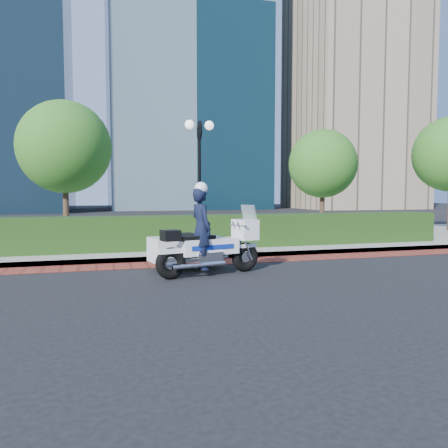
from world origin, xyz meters
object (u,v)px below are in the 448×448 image
object	(u,v)px
police_motorcycle	(198,242)
tree_c	(323,164)
lamppost	(200,161)
tree_b	(64,147)

from	to	relation	value
police_motorcycle	tree_c	bearing A→B (deg)	30.00
lamppost	tree_c	world-z (taller)	tree_c
lamppost	police_motorcycle	bearing A→B (deg)	-103.52
tree_c	police_motorcycle	size ratio (longest dim) A/B	1.67
tree_b	lamppost	bearing A→B (deg)	-16.11
tree_b	tree_c	xyz separation A→B (m)	(10.00, -0.00, -0.39)
lamppost	tree_b	world-z (taller)	tree_b
lamppost	tree_c	bearing A→B (deg)	13.30
police_motorcycle	tree_b	bearing A→B (deg)	103.02
lamppost	tree_b	bearing A→B (deg)	163.89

